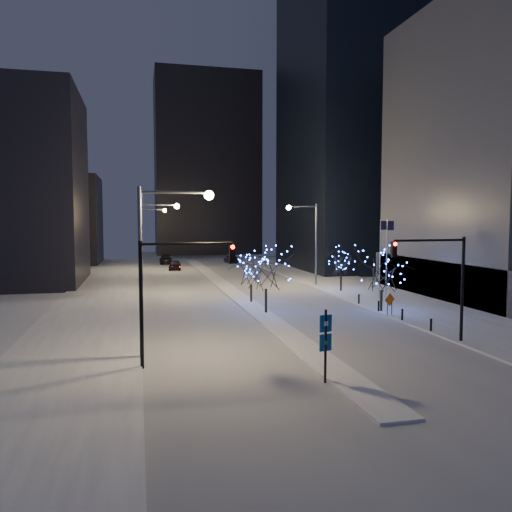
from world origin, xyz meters
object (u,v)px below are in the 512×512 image
object	(u,v)px
street_lamp_w_near	(159,248)
holiday_tree_median_near	(266,269)
holiday_tree_plaza_near	(382,271)
construction_sign	(390,302)
car_near	(175,265)
street_lamp_w_mid	(149,235)
street_lamp_w_far	(146,230)
traffic_signal_east	(442,272)
car_mid	(231,259)
holiday_tree_median_far	(251,271)
traffic_signal_west	(170,281)
car_far	(166,260)
holiday_tree_plaza_far	(341,262)
wayfinding_sign	(326,338)
street_lamp_east	(309,233)

from	to	relation	value
street_lamp_w_near	holiday_tree_median_near	xyz separation A→B (m)	(9.44, 11.71, -2.59)
holiday_tree_plaza_near	construction_sign	bearing A→B (deg)	-96.12
car_near	holiday_tree_plaza_near	bearing A→B (deg)	-64.02
street_lamp_w_mid	street_lamp_w_far	bearing A→B (deg)	90.00
street_lamp_w_near	traffic_signal_east	bearing A→B (deg)	-3.21
street_lamp_w_near	construction_sign	world-z (taller)	street_lamp_w_near
car_mid	holiday_tree_median_far	distance (m)	44.95
traffic_signal_west	car_far	world-z (taller)	traffic_signal_west
street_lamp_w_far	street_lamp_w_near	bearing A→B (deg)	-90.00
street_lamp_w_mid	car_near	bearing A→B (deg)	80.31
holiday_tree_median_near	holiday_tree_median_far	xyz separation A→B (m)	(0.00, 5.80, -0.77)
traffic_signal_east	holiday_tree_median_near	world-z (taller)	traffic_signal_east
holiday_tree_plaza_far	wayfinding_sign	bearing A→B (deg)	-114.34
street_lamp_w_mid	street_lamp_w_near	bearing A→B (deg)	-90.00
traffic_signal_west	holiday_tree_median_near	xyz separation A→B (m)	(8.94, 13.71, -0.85)
car_mid	holiday_tree_median_far	xyz separation A→B (m)	(-6.17, -44.46, 2.45)
holiday_tree_plaza_far	street_lamp_w_far	bearing A→B (deg)	127.07
street_lamp_w_mid	holiday_tree_median_far	xyz separation A→B (m)	(9.44, -7.49, -3.36)
street_lamp_w_mid	street_lamp_east	distance (m)	19.26
street_lamp_w_mid	car_mid	bearing A→B (deg)	67.12
traffic_signal_west	car_mid	xyz separation A→B (m)	(15.11, 63.97, -4.06)
traffic_signal_east	holiday_tree_plaza_far	bearing A→B (deg)	82.73
car_near	holiday_tree_median_far	size ratio (longest dim) A/B	1.02
street_lamp_w_near	street_lamp_w_far	xyz separation A→B (m)	(0.00, 50.00, 0.00)
car_mid	construction_sign	world-z (taller)	construction_sign
street_lamp_east	traffic_signal_west	size ratio (longest dim) A/B	1.43
holiday_tree_plaza_near	construction_sign	xyz separation A→B (m)	(-0.20, -1.87, -2.39)
construction_sign	wayfinding_sign	bearing A→B (deg)	-146.92
street_lamp_w_near	car_near	distance (m)	51.85
street_lamp_w_near	wayfinding_sign	distance (m)	11.02
car_near	car_far	distance (m)	11.34
car_near	wayfinding_sign	xyz separation A→B (m)	(3.27, -57.91, 1.48)
holiday_tree_plaza_far	car_near	bearing A→B (deg)	119.48
car_far	construction_sign	xyz separation A→B (m)	(15.56, -54.42, 0.48)
traffic_signal_west	construction_sign	bearing A→B (deg)	28.64
street_lamp_east	street_lamp_w_mid	bearing A→B (deg)	-171.04
car_far	construction_sign	world-z (taller)	construction_sign
car_mid	wayfinding_sign	bearing A→B (deg)	75.11
car_near	street_lamp_w_mid	bearing A→B (deg)	-93.62
traffic_signal_west	wayfinding_sign	bearing A→B (deg)	-32.16
car_far	holiday_tree_plaza_far	size ratio (longest dim) A/B	1.06
traffic_signal_east	holiday_tree_median_near	distance (m)	15.28
street_lamp_east	holiday_tree_plaza_near	world-z (taller)	street_lamp_east
car_near	car_mid	distance (m)	15.38
car_mid	construction_sign	bearing A→B (deg)	85.50
traffic_signal_east	holiday_tree_median_far	distance (m)	20.41
car_near	holiday_tree_plaza_near	xyz separation A→B (m)	(14.94, -41.24, 2.86)
car_far	wayfinding_sign	xyz separation A→B (m)	(4.09, -69.22, 1.48)
street_lamp_w_mid	traffic_signal_east	world-z (taller)	street_lamp_w_mid
holiday_tree_median_far	wayfinding_sign	size ratio (longest dim) A/B	1.24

